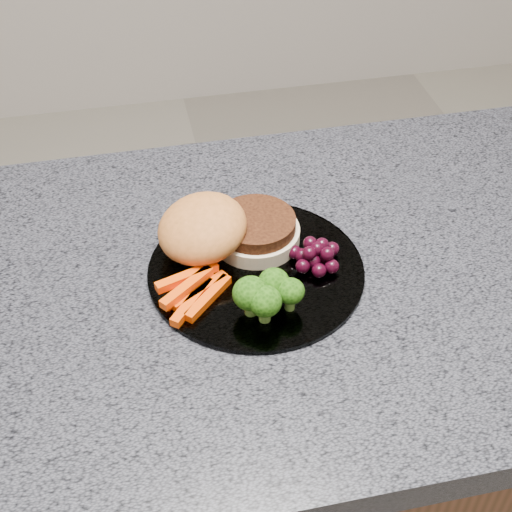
{
  "coord_description": "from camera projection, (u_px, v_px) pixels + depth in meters",
  "views": [
    {
      "loc": [
        -0.25,
        -0.6,
        1.49
      ],
      "look_at": [
        -0.12,
        0.01,
        0.93
      ],
      "focal_mm": 50.0,
      "sensor_mm": 36.0,
      "label": 1
    }
  ],
  "objects": [
    {
      "name": "grape_bunch",
      "position": [
        316.0,
        255.0,
        0.85
      ],
      "size": [
        0.06,
        0.06,
        0.03
      ],
      "rotation": [
        0.0,
        0.0,
        -0.0
      ],
      "color": "black",
      "rests_on": "plate"
    },
    {
      "name": "burger",
      "position": [
        222.0,
        232.0,
        0.86
      ],
      "size": [
        0.21,
        0.15,
        0.06
      ],
      "rotation": [
        0.0,
        0.0,
        0.38
      ],
      "color": "beige",
      "rests_on": "plate"
    },
    {
      "name": "broccoli",
      "position": [
        266.0,
        293.0,
        0.78
      ],
      "size": [
        0.08,
        0.06,
        0.05
      ],
      "rotation": [
        0.0,
        0.0,
        0.22
      ],
      "color": "olive",
      "rests_on": "plate"
    },
    {
      "name": "plate",
      "position": [
        256.0,
        270.0,
        0.86
      ],
      "size": [
        0.26,
        0.26,
        0.01
      ],
      "primitive_type": "cylinder",
      "color": "white",
      "rests_on": "countertop"
    },
    {
      "name": "carrot_sticks",
      "position": [
        194.0,
        290.0,
        0.81
      ],
      "size": [
        0.09,
        0.09,
        0.02
      ],
      "rotation": [
        0.0,
        0.0,
        0.4
      ],
      "color": "#FA4604",
      "rests_on": "plate"
    },
    {
      "name": "countertop",
      "position": [
        351.0,
        274.0,
        0.88
      ],
      "size": [
        1.2,
        0.6,
        0.04
      ],
      "primitive_type": "cube",
      "color": "#4A4B54",
      "rests_on": "island_cabinet"
    },
    {
      "name": "island_cabinet",
      "position": [
        327.0,
        469.0,
        1.19
      ],
      "size": [
        1.2,
        0.6,
        0.86
      ],
      "primitive_type": "cube",
      "color": "brown",
      "rests_on": "ground"
    }
  ]
}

